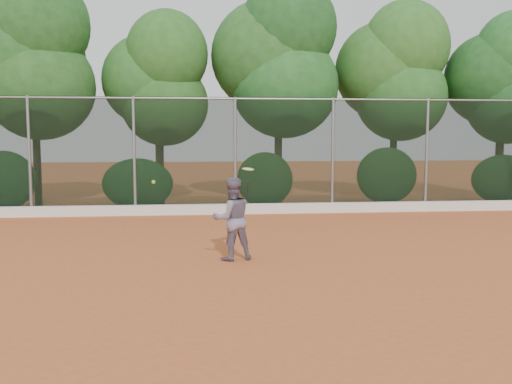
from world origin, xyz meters
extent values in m
plane|color=#BD5A2C|center=(0.00, 0.00, 0.00)|extent=(80.00, 80.00, 0.00)
cube|color=silver|center=(0.00, 6.82, 0.15)|extent=(24.00, 0.20, 0.30)
imported|color=slate|center=(-0.51, 0.53, 0.79)|extent=(0.89, 0.77, 1.58)
cube|color=black|center=(0.00, 7.00, 1.75)|extent=(24.00, 0.01, 3.50)
cylinder|color=gray|center=(0.00, 7.00, 3.45)|extent=(24.00, 0.06, 0.06)
cylinder|color=gray|center=(-6.00, 7.00, 1.75)|extent=(0.09, 0.09, 3.50)
cylinder|color=gray|center=(-3.00, 7.00, 1.75)|extent=(0.09, 0.09, 3.50)
cylinder|color=gray|center=(0.00, 7.00, 1.75)|extent=(0.09, 0.09, 3.50)
cylinder|color=gray|center=(3.00, 7.00, 1.75)|extent=(0.09, 0.09, 3.50)
cylinder|color=gray|center=(6.00, 7.00, 1.75)|extent=(0.09, 0.09, 3.50)
cylinder|color=#3E2718|center=(-6.30, 8.90, 1.45)|extent=(0.24, 0.24, 2.90)
ellipsoid|color=#356B29|center=(-6.10, 8.80, 3.90)|extent=(3.50, 2.90, 3.40)
ellipsoid|color=#2F6E2A|center=(-6.60, 9.10, 4.90)|extent=(3.80, 3.10, 3.70)
ellipsoid|color=#2D6928|center=(-6.00, 8.70, 5.80)|extent=(3.10, 2.60, 3.20)
cylinder|color=#442B1A|center=(-2.40, 9.30, 1.20)|extent=(0.28, 0.28, 2.40)
ellipsoid|color=#24511B|center=(-2.20, 9.20, 3.40)|extent=(2.90, 2.40, 2.80)
ellipsoid|color=#23571D|center=(-2.70, 9.50, 4.20)|extent=(3.20, 2.70, 3.10)
ellipsoid|color=#24541C|center=(-2.10, 9.00, 5.00)|extent=(2.70, 2.30, 2.90)
cylinder|color=#45291A|center=(1.60, 9.00, 1.50)|extent=(0.26, 0.26, 3.00)
ellipsoid|color=#2F772D|center=(1.80, 8.90, 4.00)|extent=(3.60, 3.00, 3.50)
ellipsoid|color=#35702A|center=(1.30, 9.20, 5.00)|extent=(3.90, 3.20, 3.80)
ellipsoid|color=#276526|center=(1.90, 8.80, 5.90)|extent=(3.20, 2.70, 3.30)
cylinder|color=#3F2C18|center=(5.70, 9.20, 1.35)|extent=(0.24, 0.24, 2.70)
ellipsoid|color=#22551D|center=(5.90, 9.10, 3.70)|extent=(3.20, 2.70, 3.10)
ellipsoid|color=#26541C|center=(5.40, 9.40, 4.60)|extent=(3.50, 2.90, 3.40)
ellipsoid|color=#27581E|center=(6.00, 9.00, 5.40)|extent=(3.00, 2.50, 3.10)
cylinder|color=#3B2416|center=(9.40, 8.80, 1.25)|extent=(0.28, 0.28, 2.50)
ellipsoid|color=#256125|center=(9.60, 8.70, 3.50)|extent=(3.00, 2.50, 2.90)
ellipsoid|color=#265E24|center=(9.10, 9.00, 4.30)|extent=(3.30, 2.80, 3.20)
ellipsoid|color=#296C29|center=(-7.00, 7.80, 1.00)|extent=(1.90, 1.00, 1.80)
ellipsoid|color=#2D6F2A|center=(-3.00, 7.80, 0.85)|extent=(2.20, 1.16, 1.60)
ellipsoid|color=#37742C|center=(1.00, 7.80, 0.95)|extent=(1.80, 1.04, 1.76)
ellipsoid|color=#36712B|center=(5.00, 7.80, 1.05)|extent=(2.00, 1.10, 1.84)
ellipsoid|color=#2D6024|center=(9.00, 7.80, 0.90)|extent=(2.16, 1.12, 1.64)
cylinder|color=black|center=(-0.21, 0.43, 1.39)|extent=(0.06, 0.09, 0.27)
torus|color=black|center=(-0.21, 0.37, 1.74)|extent=(0.34, 0.34, 0.08)
cylinder|color=#C9ED45|center=(-0.21, 0.37, 1.74)|extent=(0.29, 0.29, 0.05)
sphere|color=#B5CB2E|center=(-2.02, 1.13, 1.46)|extent=(0.07, 0.07, 0.07)
camera|label=1|loc=(-1.17, -10.18, 2.39)|focal=40.00mm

